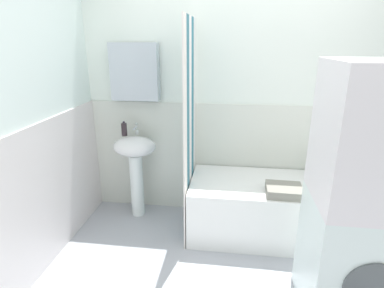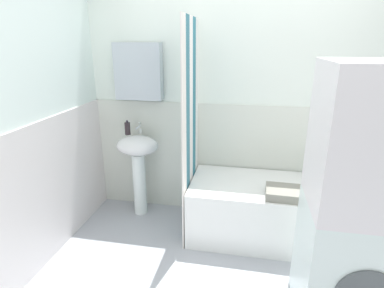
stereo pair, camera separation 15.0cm
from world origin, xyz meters
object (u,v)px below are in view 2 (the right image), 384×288
Objects in this scene: sink at (138,158)px; towel_folded at (284,193)px; body_wash_bottle at (331,169)px; lotion_bottle at (320,170)px; bathtub at (265,210)px; washer_dryer_stack at (362,208)px; soap_dispenser at (127,128)px.

sink is 2.90× the size of towel_folded.
body_wash_bottle is 1.18× the size of lotion_bottle.
towel_folded reaches higher than bathtub.
washer_dryer_stack is (0.50, -0.89, 0.58)m from bathtub.
sink reaches higher than body_wash_bottle.
bathtub is (1.32, -0.18, -0.38)m from sink.
body_wash_bottle is at bearing 2.11° from soap_dispenser.
body_wash_bottle is at bearing 3.32° from sink.
towel_folded is at bearing -15.30° from soap_dispenser.
sink is at bearing 149.58° from washer_dryer_stack.
soap_dispenser is 1.66m from towel_folded.
lotion_bottle is at bearing 2.02° from soap_dispenser.
soap_dispenser is at bearing 161.73° from sink.
body_wash_bottle is 1.20m from washer_dryer_stack.
sink is 2.11m from washer_dryer_stack.
body_wash_bottle is 0.10× the size of washer_dryer_stack.
sink is at bearing -176.68° from body_wash_bottle.
bathtub is 0.39m from towel_folded.
soap_dispenser is 2.22m from washer_dryer_stack.
sink reaches higher than bathtub.
bathtub is 0.76m from body_wash_bottle.
soap_dispenser is 1.97m from lotion_bottle.
sink is at bearing -176.72° from lotion_bottle.
bathtub is at bearing -8.46° from soap_dispenser.
lotion_bottle is 1.19m from washer_dryer_stack.
soap_dispenser is 0.51× the size of towel_folded.
towel_folded is 0.82m from washer_dryer_stack.
body_wash_bottle is at bearing 25.34° from bathtub.
towel_folded is at bearing 118.47° from washer_dryer_stack.
lotion_bottle is (-0.10, -0.01, -0.01)m from body_wash_bottle.
sink is 0.51× the size of washer_dryer_stack.
washer_dryer_stack is at bearing -95.40° from body_wash_bottle.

